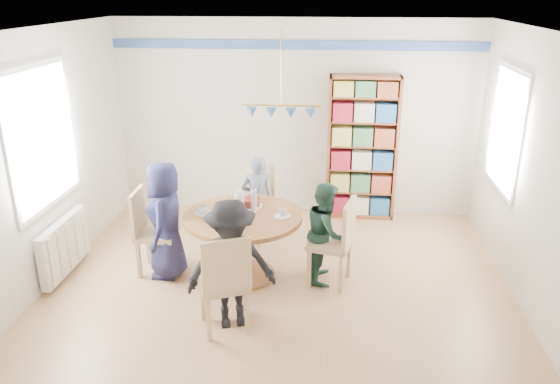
# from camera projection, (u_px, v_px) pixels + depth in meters

# --- Properties ---
(ground) EXTENTS (5.00, 5.00, 0.00)m
(ground) POSITION_uv_depth(u_px,v_px,m) (276.00, 299.00, 5.72)
(ground) COLOR tan
(room_shell) EXTENTS (5.00, 5.00, 5.00)m
(room_shell) POSITION_uv_depth(u_px,v_px,m) (261.00, 125.00, 5.97)
(room_shell) COLOR white
(room_shell) RESTS_ON ground
(radiator) EXTENTS (0.12, 1.00, 0.60)m
(radiator) POSITION_uv_depth(u_px,v_px,m) (65.00, 246.00, 6.10)
(radiator) COLOR silver
(radiator) RESTS_ON ground
(dining_table) EXTENTS (1.30, 1.30, 0.75)m
(dining_table) POSITION_uv_depth(u_px,v_px,m) (243.00, 231.00, 5.98)
(dining_table) COLOR brown
(dining_table) RESTS_ON ground
(chair_left) EXTENTS (0.44, 0.44, 0.98)m
(chair_left) POSITION_uv_depth(u_px,v_px,m) (149.00, 228.00, 6.11)
(chair_left) COLOR tan
(chair_left) RESTS_ON ground
(chair_right) EXTENTS (0.53, 0.53, 0.99)m
(chair_right) POSITION_uv_depth(u_px,v_px,m) (338.00, 239.00, 5.83)
(chair_right) COLOR tan
(chair_right) RESTS_ON ground
(chair_far) EXTENTS (0.56, 0.56, 0.98)m
(chair_far) POSITION_uv_depth(u_px,v_px,m) (256.00, 198.00, 6.96)
(chair_far) COLOR tan
(chair_far) RESTS_ON ground
(chair_near) EXTENTS (0.58, 0.58, 1.01)m
(chair_near) POSITION_uv_depth(u_px,v_px,m) (225.00, 280.00, 4.99)
(chair_near) COLOR tan
(chair_near) RESTS_ON ground
(person_left) EXTENTS (0.46, 0.67, 1.33)m
(person_left) POSITION_uv_depth(u_px,v_px,m) (166.00, 220.00, 6.00)
(person_left) COLOR #1C1D3E
(person_left) RESTS_ON ground
(person_right) EXTENTS (0.44, 0.56, 1.13)m
(person_right) POSITION_uv_depth(u_px,v_px,m) (326.00, 232.00, 5.94)
(person_right) COLOR #193329
(person_right) RESTS_ON ground
(person_far) EXTENTS (0.47, 0.36, 1.14)m
(person_far) POSITION_uv_depth(u_px,v_px,m) (257.00, 199.00, 6.83)
(person_far) COLOR gray
(person_far) RESTS_ON ground
(person_near) EXTENTS (0.94, 0.71, 1.29)m
(person_near) POSITION_uv_depth(u_px,v_px,m) (231.00, 265.00, 5.08)
(person_near) COLOR black
(person_near) RESTS_ON ground
(bookshelf) EXTENTS (0.95, 0.28, 1.99)m
(bookshelf) POSITION_uv_depth(u_px,v_px,m) (362.00, 150.00, 7.47)
(bookshelf) COLOR brown
(bookshelf) RESTS_ON ground
(tableware) EXTENTS (1.06, 1.06, 0.28)m
(tableware) POSITION_uv_depth(u_px,v_px,m) (241.00, 209.00, 5.92)
(tableware) COLOR white
(tableware) RESTS_ON dining_table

